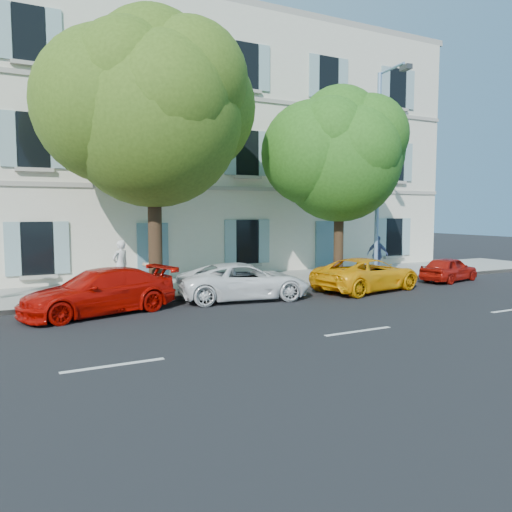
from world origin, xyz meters
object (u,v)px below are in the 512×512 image
car_yellow_supercar (367,274)px  tree_right (340,161)px  street_lamp (381,162)px  car_red_coupe (99,292)px  pedestrian_a (121,265)px  car_white_coupe (244,281)px  pedestrian_b (154,266)px  tree_left (153,118)px  car_red_hatchback (449,269)px  pedestrian_c (378,254)px

car_yellow_supercar → tree_right: 4.76m
car_yellow_supercar → street_lamp: 5.20m
car_red_coupe → car_yellow_supercar: size_ratio=1.01×
tree_right → pedestrian_a: size_ratio=4.17×
car_white_coupe → car_yellow_supercar: bearing=-85.7°
car_yellow_supercar → pedestrian_b: (-7.35, 2.91, 0.40)m
car_red_coupe → tree_left: size_ratio=0.49×
car_white_coupe → car_yellow_supercar: (4.92, -0.45, -0.00)m
pedestrian_b → car_white_coupe: bearing=134.4°
car_red_coupe → tree_left: bearing=113.4°
car_red_hatchback → pedestrian_b: (-12.07, 2.58, 0.49)m
car_red_coupe → car_white_coupe: (4.81, 0.18, -0.03)m
car_red_coupe → pedestrian_c: size_ratio=2.64×
pedestrian_a → tree_right: bearing=143.2°
car_red_coupe → pedestrian_c: (12.94, 2.83, 0.35)m
car_red_hatchback → tree_left: (-12.29, 1.57, 5.53)m
street_lamp → pedestrian_c: bearing=50.2°
car_red_coupe → pedestrian_b: size_ratio=2.60×
car_yellow_supercar → car_red_hatchback: bearing=-96.3°
street_lamp → pedestrian_b: street_lamp is taller
tree_right → pedestrian_c: (3.14, 1.21, -3.98)m
car_yellow_supercar → tree_left: size_ratio=0.49×
tree_right → pedestrian_a: (-8.50, 1.48, -3.94)m
car_red_coupe → car_red_hatchback: size_ratio=1.46×
pedestrian_a → pedestrian_c: 11.64m
tree_left → pedestrian_a: tree_left is taller
car_red_coupe → pedestrian_b: 3.59m
tree_left → pedestrian_b: tree_left is taller
car_red_hatchback → pedestrian_b: size_ratio=1.78×
car_yellow_supercar → pedestrian_c: (3.20, 3.10, 0.38)m
pedestrian_b → car_red_coupe: bearing=47.9°
pedestrian_b → tree_left: bearing=77.6°
car_red_coupe → tree_right: size_ratio=0.60×
tree_right → street_lamp: street_lamp is taller
car_red_hatchback → tree_right: bearing=58.5°
car_red_coupe → tree_left: tree_left is taller
street_lamp → pedestrian_c: size_ratio=5.03×
tree_right → car_red_hatchback: bearing=-18.4°
car_red_coupe → street_lamp: size_ratio=0.53×
tree_right → street_lamp: size_ratio=0.88×
pedestrian_c → tree_left: bearing=71.8°
car_red_coupe → car_red_hatchback: (14.46, 0.07, -0.13)m
car_red_coupe → pedestrian_b: (2.39, 2.65, 0.37)m
car_red_hatchback → pedestrian_c: size_ratio=1.81×
car_red_hatchback → pedestrian_c: (-1.52, 2.77, 0.48)m
car_yellow_supercar → pedestrian_b: bearing=58.0°
car_white_coupe → tree_left: tree_left is taller
car_white_coupe → pedestrian_a: pedestrian_a is taller
car_yellow_supercar → pedestrian_a: size_ratio=2.48×
pedestrian_a → pedestrian_b: size_ratio=1.04×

